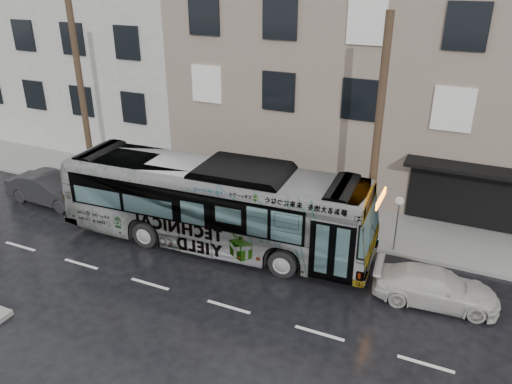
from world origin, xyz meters
TOP-DOWN VIEW (x-y plane):
  - ground at (0.00, 0.00)m, footprint 120.00×120.00m
  - sidewalk at (0.00, 4.90)m, footprint 90.00×3.60m
  - building_taupe at (5.00, 12.70)m, footprint 20.00×12.00m
  - building_grey at (-18.00, 14.20)m, footprint 26.00×15.00m
  - utility_pole_front at (6.50, 3.30)m, footprint 0.30×0.30m
  - utility_pole_rear at (-7.50, 3.30)m, footprint 0.30×0.30m
  - sign_post at (7.60, 3.30)m, footprint 0.06×0.06m
  - bus at (0.73, 1.09)m, footprint 12.97×3.64m
  - white_sedan at (9.44, 0.66)m, footprint 4.27×2.08m
  - dark_sedan at (-8.33, 1.20)m, footprint 4.47×1.67m

SIDE VIEW (x-z plane):
  - ground at x=0.00m, z-range 0.00..0.00m
  - sidewalk at x=0.00m, z-range 0.00..0.15m
  - white_sedan at x=9.44m, z-range 0.00..1.20m
  - dark_sedan at x=-8.33m, z-range 0.00..1.46m
  - sign_post at x=7.60m, z-range 0.15..2.55m
  - bus at x=0.73m, z-range 0.00..3.57m
  - utility_pole_front at x=6.50m, z-range 0.15..9.15m
  - utility_pole_rear at x=-7.50m, z-range 0.15..9.15m
  - building_taupe at x=5.00m, z-range 0.00..11.00m
  - building_grey at x=-18.00m, z-range 0.00..16.00m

